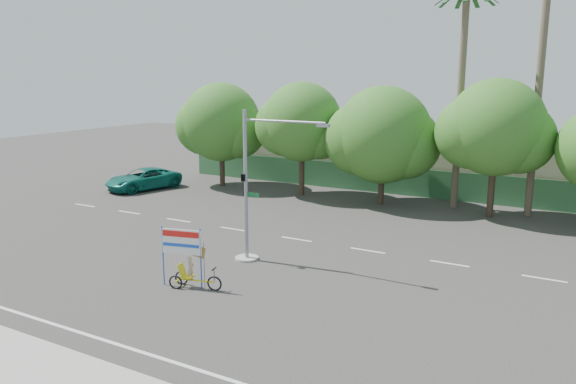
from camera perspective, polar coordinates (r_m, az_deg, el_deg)
The scene contains 13 objects.
ground at distance 22.27m, azimuth -4.50°, elevation -10.69°, with size 120.00×120.00×0.00m, color #33302D.
fence at distance 40.93m, azimuth 12.42°, elevation 0.97°, with size 38.00×0.08×2.00m, color #336B3D.
building_left at distance 48.56m, azimuth 2.69°, elevation 4.11°, with size 12.00×8.00×4.00m, color beige.
building_right at distance 43.71m, azimuth 24.30°, elevation 1.94°, with size 14.00×8.00×3.60m, color beige.
tree_far_left at distance 43.54m, azimuth -6.86°, elevation 6.81°, with size 7.14×6.00×7.96m.
tree_left at distance 39.81m, azimuth 1.37°, elevation 6.85°, with size 6.66×5.60×8.07m.
tree_center at distance 37.45m, azimuth 9.53°, elevation 5.47°, with size 7.62×6.40×7.85m.
tree_right at distance 35.64m, azimuth 20.27°, elevation 5.83°, with size 6.90×5.80×8.36m.
palm_tall at distance 36.76m, azimuth 24.49°, elevation 13.85°, with size 3.73×3.79×17.45m.
palm_short at distance 37.41m, azimuth 17.27°, elevation 11.85°, with size 3.73×3.79×14.45m.
traffic_signal at distance 25.72m, azimuth -3.75°, elevation -0.76°, with size 4.72×1.10×7.00m.
trike_billboard at distance 23.25m, azimuth -10.17°, elevation -7.14°, with size 2.55×0.93×2.56m.
pickup_truck at distance 43.76m, azimuth -14.49°, elevation 1.29°, with size 2.62×5.68×1.58m, color #0E6859.
Camera 1 is at (11.52, -17.04, 8.52)m, focal length 35.00 mm.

